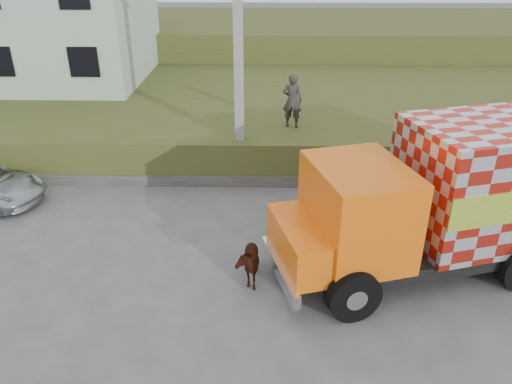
{
  "coord_description": "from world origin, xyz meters",
  "views": [
    {
      "loc": [
        -0.13,
        -11.18,
        7.5
      ],
      "look_at": [
        -0.38,
        1.06,
        1.3
      ],
      "focal_mm": 35.0,
      "sensor_mm": 36.0,
      "label": 1
    }
  ],
  "objects_px": {
    "utility_pole": "(239,62)",
    "cargo_truck": "(466,196)",
    "cow": "(247,261)",
    "pedestrian": "(292,101)"
  },
  "relations": [
    {
      "from": "cargo_truck",
      "to": "cow",
      "type": "xyz_separation_m",
      "value": [
        -5.3,
        -0.83,
        -1.38
      ]
    },
    {
      "from": "cargo_truck",
      "to": "pedestrian",
      "type": "distance_m",
      "value": 7.4
    },
    {
      "from": "cargo_truck",
      "to": "cow",
      "type": "distance_m",
      "value": 5.54
    },
    {
      "from": "utility_pole",
      "to": "pedestrian",
      "type": "relative_size",
      "value": 4.18
    },
    {
      "from": "utility_pole",
      "to": "cargo_truck",
      "type": "height_order",
      "value": "utility_pole"
    },
    {
      "from": "cow",
      "to": "pedestrian",
      "type": "distance_m",
      "value": 7.44
    },
    {
      "from": "pedestrian",
      "to": "cow",
      "type": "bearing_deg",
      "value": 92.88
    },
    {
      "from": "cargo_truck",
      "to": "pedestrian",
      "type": "relative_size",
      "value": 4.63
    },
    {
      "from": "utility_pole",
      "to": "pedestrian",
      "type": "bearing_deg",
      "value": 35.86
    },
    {
      "from": "utility_pole",
      "to": "cow",
      "type": "bearing_deg",
      "value": -85.62
    }
  ]
}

